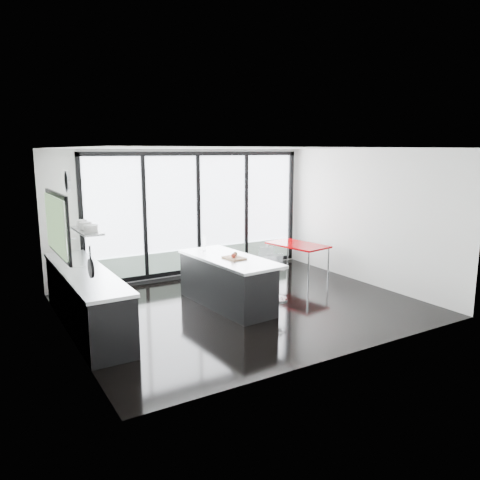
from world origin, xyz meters
TOP-DOWN VIEW (x-y plane):
  - floor at (0.00, 0.00)m, footprint 6.00×5.00m
  - ceiling at (0.00, 0.00)m, footprint 6.00×5.00m
  - wall_back at (0.27, 2.47)m, footprint 6.00×0.09m
  - wall_front at (0.00, -2.50)m, footprint 6.00×0.00m
  - wall_left at (-2.97, 0.27)m, footprint 0.26×5.00m
  - wall_right at (3.00, 0.00)m, footprint 0.00×5.00m
  - counter_cabinets at (-2.67, 0.40)m, footprint 0.69×3.24m
  - island at (-0.26, 0.18)m, footprint 1.08×2.23m
  - bar_stool_near at (0.70, -0.03)m, footprint 0.52×0.52m
  - bar_stool_far at (0.93, 0.59)m, footprint 0.51×0.51m
  - red_table at (2.13, 1.19)m, footprint 0.98×1.45m

SIDE VIEW (x-z plane):
  - floor at x=0.00m, z-range 0.00..0.00m
  - bar_stool_far at x=0.93m, z-range 0.00..0.66m
  - bar_stool_near at x=0.70m, z-range 0.00..0.66m
  - red_table at x=2.13m, z-range 0.00..0.71m
  - island at x=-0.26m, z-range -0.13..1.03m
  - counter_cabinets at x=-2.67m, z-range -0.22..1.14m
  - wall_back at x=0.27m, z-range -0.13..2.67m
  - wall_front at x=0.00m, z-range 0.00..2.80m
  - wall_right at x=3.00m, z-range 0.00..2.80m
  - wall_left at x=-2.97m, z-range 0.16..2.96m
  - ceiling at x=0.00m, z-range 2.80..2.80m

